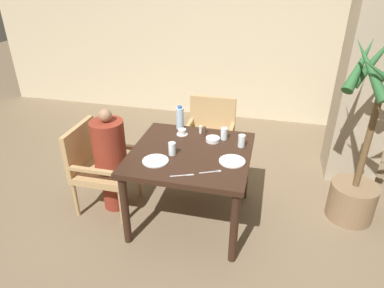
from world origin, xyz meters
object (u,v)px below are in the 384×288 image
diner_in_left_chair (111,159)px  glass_tall_mid (224,134)px  plate_main_left (232,161)px  chair_left_side (98,164)px  potted_palm (363,161)px  glass_tall_near (242,141)px  teacup_with_saucer (182,132)px  glass_tall_far (172,149)px  chair_far_side (210,133)px  water_bottle (180,118)px  bowl_small (213,139)px  plate_main_right (155,161)px

diner_in_left_chair → glass_tall_mid: (1.07, 0.32, 0.25)m
plate_main_left → chair_left_side: bearing=176.1°
potted_palm → glass_tall_near: 1.14m
teacup_with_saucer → glass_tall_mid: glass_tall_mid is taller
glass_tall_far → teacup_with_saucer: bearing=92.7°
potted_palm → glass_tall_far: 1.77m
chair_far_side → water_bottle: (-0.22, -0.48, 0.38)m
chair_left_side → glass_tall_near: bearing=8.4°
diner_in_left_chair → glass_tall_mid: 1.14m
chair_left_side → water_bottle: water_bottle is taller
chair_far_side → bowl_small: (0.16, -0.69, 0.28)m
glass_tall_near → glass_tall_far: 0.65m
chair_left_side → plate_main_left: chair_left_side is taller
glass_tall_mid → teacup_with_saucer: bearing=179.9°
diner_in_left_chair → chair_far_side: 1.24m
chair_far_side → glass_tall_near: 0.91m
diner_in_left_chair → plate_main_left: size_ratio=4.81×
potted_palm → bowl_small: (-1.39, -0.14, 0.12)m
teacup_with_saucer → water_bottle: (-0.06, 0.13, 0.09)m
teacup_with_saucer → plate_main_right: bearing=-98.9°
glass_tall_near → teacup_with_saucer: bearing=169.4°
diner_in_left_chair → glass_tall_mid: bearing=16.5°
plate_main_right → diner_in_left_chair: bearing=156.6°
water_bottle → potted_palm: bearing=-2.1°
teacup_with_saucer → diner_in_left_chair: bearing=-153.8°
chair_far_side → teacup_with_saucer: 0.70m
glass_tall_near → glass_tall_mid: 0.21m
chair_far_side → potted_palm: size_ratio=0.49×
teacup_with_saucer → glass_tall_near: (0.60, -0.11, 0.03)m
diner_in_left_chair → chair_far_side: diner_in_left_chair is taller
water_bottle → glass_tall_near: (0.66, -0.25, -0.06)m
plate_main_left → glass_tall_mid: 0.43m
glass_tall_near → glass_tall_far: (-0.58, -0.30, 0.00)m
diner_in_left_chair → plate_main_left: (1.20, -0.09, 0.20)m
chair_left_side → glass_tall_far: chair_left_side is taller
diner_in_left_chair → bowl_small: diner_in_left_chair is taller
diner_in_left_chair → chair_far_side: bearing=49.0°
glass_tall_mid → water_bottle: bearing=164.3°
plate_main_right → glass_tall_near: glass_tall_near is taller
diner_in_left_chair → potted_palm: bearing=9.3°
glass_tall_mid → glass_tall_near: bearing=-31.7°
potted_palm → water_bottle: size_ratio=7.37×
plate_main_right → bowl_small: (0.41, 0.49, 0.01)m
teacup_with_saucer → bowl_small: bearing=-12.3°
glass_tall_far → bowl_small: bearing=48.0°
chair_left_side → plate_main_right: (0.70, -0.24, 0.27)m
plate_main_left → glass_tall_near: 0.30m
diner_in_left_chair → plate_main_right: size_ratio=4.81×
plate_main_right → plate_main_left: bearing=13.2°
diner_in_left_chair → teacup_with_saucer: bearing=26.2°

